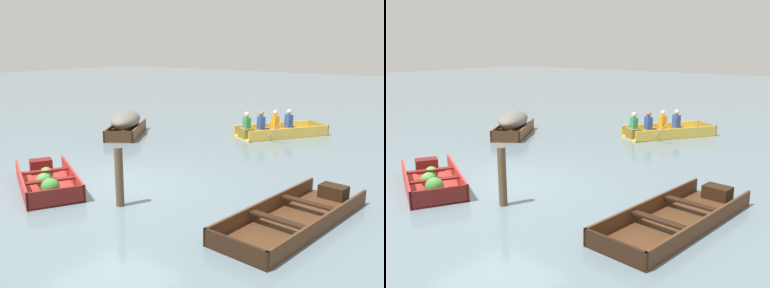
{
  "view_description": "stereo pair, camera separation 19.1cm",
  "coord_description": "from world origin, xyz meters",
  "views": [
    {
      "loc": [
        7.14,
        -6.33,
        3.15
      ],
      "look_at": [
        -0.07,
        3.25,
        0.35
      ],
      "focal_mm": 40.0,
      "sensor_mm": 36.0,
      "label": 1
    },
    {
      "loc": [
        7.29,
        -6.22,
        3.15
      ],
      "look_at": [
        -0.07,
        3.25,
        0.35
      ],
      "focal_mm": 40.0,
      "sensor_mm": 36.0,
      "label": 2
    }
  ],
  "objects": [
    {
      "name": "skiff_wooden_brown_near_moored",
      "position": [
        -3.7,
        4.19,
        0.47
      ],
      "size": [
        2.25,
        2.7,
        0.83
      ],
      "color": "brown",
      "rests_on": "ground"
    },
    {
      "name": "skiff_dark_varnish_mid_moored",
      "position": [
        4.29,
        0.67,
        0.1
      ],
      "size": [
        1.55,
        3.7,
        0.31
      ],
      "color": "#4C2D19",
      "rests_on": "ground"
    },
    {
      "name": "ground_plane",
      "position": [
        0.0,
        0.0,
        0.0
      ],
      "size": [
        80.0,
        80.0,
        0.0
      ],
      "primitive_type": "plane",
      "color": "slate"
    },
    {
      "name": "rowboat_yellow_with_crew",
      "position": [
        0.64,
        7.17,
        0.24
      ],
      "size": [
        2.8,
        3.29,
        0.93
      ],
      "color": "#E5BC47",
      "rests_on": "ground"
    },
    {
      "name": "dinghy_red_foreground",
      "position": [
        -1.0,
        -0.96,
        0.15
      ],
      "size": [
        2.9,
        2.24,
        0.43
      ],
      "color": "#AD2D28",
      "rests_on": "ground"
    },
    {
      "name": "mooring_post",
      "position": [
        1.15,
        -0.76,
        0.6
      ],
      "size": [
        0.16,
        0.16,
        1.2
      ],
      "primitive_type": "cylinder",
      "color": "brown",
      "rests_on": "ground"
    }
  ]
}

